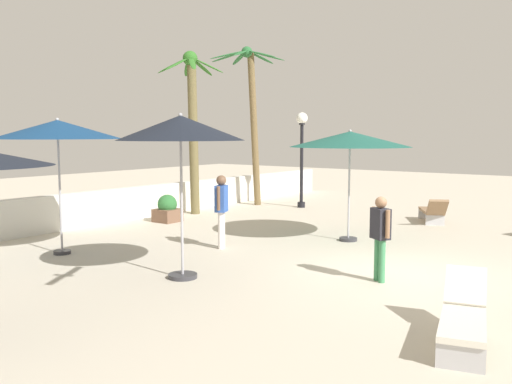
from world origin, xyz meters
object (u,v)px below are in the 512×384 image
Objects in this scene: palm_tree_2 at (252,105)px; lounge_chair_1 at (464,314)px; patio_umbrella_1 at (58,130)px; lounge_chair_2 at (433,211)px; lamp_post_2 at (302,144)px; palm_tree_1 at (192,115)px; guest_1 at (380,231)px; patio_umbrella_0 at (181,129)px; patio_umbrella_2 at (350,140)px; guest_0 at (221,204)px; planter at (167,209)px.

lounge_chair_1 is (-9.37, -10.47, -3.38)m from palm_tree_2.
patio_umbrella_1 is 1.61× the size of lounge_chair_2.
palm_tree_1 is at bearing 150.27° from lamp_post_2.
palm_tree_1 reaches higher than guest_1.
patio_umbrella_0 is at bearing -150.26° from palm_tree_2.
patio_umbrella_2 is 7.38m from palm_tree_2.
palm_tree_2 is at bearing 90.16° from lounge_chair_2.
palm_tree_2 is at bearing 31.58° from guest_0.
palm_tree_2 is at bearing 56.69° from patio_umbrella_2.
guest_0 is at bearing -130.50° from palm_tree_1.
patio_umbrella_1 is at bearing 91.60° from patio_umbrella_0.
palm_tree_1 is 1.56× the size of lamp_post_2.
palm_tree_2 is 3.00× the size of lounge_chair_1.
lamp_post_2 is (0.74, -1.74, -1.42)m from palm_tree_2.
patio_umbrella_1 is 10.98m from lounge_chair_2.
lounge_chair_1 is (-10.11, -8.73, -1.96)m from lamp_post_2.
patio_umbrella_2 is 0.56× the size of palm_tree_1.
patio_umbrella_2 is 6.42m from lamp_post_2.
guest_1 is (-4.30, -8.65, -2.37)m from palm_tree_1.
palm_tree_2 is at bearing 48.18° from lounge_chair_1.
lounge_chair_1 and lounge_chair_2 have the same top height.
patio_umbrella_1 is 4.04m from guest_0.
guest_0 is (2.74, 6.40, 0.67)m from lounge_chair_1.
lounge_chair_2 is 8.15m from planter.
patio_umbrella_2 is 3.64m from guest_0.
lamp_post_2 is 10.39m from guest_1.
patio_umbrella_0 is at bearing -138.54° from palm_tree_1.
lounge_chair_1 is at bearing -114.93° from planter.
guest_1 reaches higher than lounge_chair_1.
guest_1 is (-7.17, -8.34, -2.82)m from palm_tree_2.
guest_1 is at bearing -72.87° from patio_umbrella_1.
patio_umbrella_2 is 4.64m from lounge_chair_2.
lamp_post_2 reaches higher than patio_umbrella_0.
lamp_post_2 is 4.11× the size of planter.
patio_umbrella_2 is 1.75× the size of guest_0.
palm_tree_1 is 8.30m from lounge_chair_2.
guest_0 is at bearing 66.80° from lounge_chair_1.
planter is (4.79, 10.31, -0.01)m from lounge_chair_1.
palm_tree_2 is (2.88, -0.32, 0.45)m from palm_tree_1.
palm_tree_1 reaches higher than patio_umbrella_1.
planter is (-1.70, -0.48, -2.94)m from palm_tree_1.
patio_umbrella_0 is 0.89× the size of lamp_post_2.
palm_tree_1 reaches higher than lounge_chair_1.
lamp_post_2 is at bearing -29.73° from palm_tree_1.
palm_tree_2 is 6.92× the size of planter.
patio_umbrella_0 is 10.50m from lamp_post_2.
patio_umbrella_2 reaches higher than lounge_chair_1.
lamp_post_2 is at bearing 19.42° from patio_umbrella_0.
lamp_post_2 reaches higher than patio_umbrella_1.
planter is (4.58, 5.07, -2.42)m from patio_umbrella_0.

